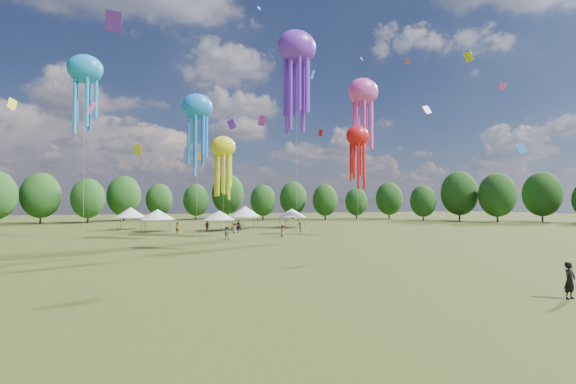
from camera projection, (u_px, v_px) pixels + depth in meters
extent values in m
plane|color=#384416|center=(400.00, 299.00, 20.43)|extent=(300.00, 300.00, 0.00)
imported|color=black|center=(570.00, 281.00, 20.54)|extent=(0.77, 0.57, 1.94)
imported|color=gray|center=(226.00, 233.00, 52.45)|extent=(0.95, 0.80, 1.75)
imported|color=gray|center=(234.00, 228.00, 63.22)|extent=(0.74, 0.93, 1.65)
imported|color=gray|center=(300.00, 227.00, 65.56)|extent=(0.83, 0.93, 1.58)
imported|color=gray|center=(238.00, 228.00, 63.57)|extent=(1.14, 0.72, 1.68)
imported|color=gray|center=(207.00, 226.00, 67.64)|extent=(1.07, 0.52, 1.77)
imported|color=gray|center=(239.00, 226.00, 68.23)|extent=(1.79, 1.01, 1.84)
imported|color=gray|center=(177.00, 228.00, 62.47)|extent=(0.71, 0.78, 1.79)
imported|color=gray|center=(283.00, 231.00, 56.96)|extent=(0.63, 0.89, 1.71)
cylinder|color=#47474C|center=(118.00, 224.00, 69.15)|extent=(0.08, 0.08, 2.16)
cylinder|color=#47474C|center=(121.00, 223.00, 72.77)|extent=(0.08, 0.08, 2.16)
cylinder|color=#47474C|center=(141.00, 224.00, 70.24)|extent=(0.08, 0.08, 2.16)
cylinder|color=#47474C|center=(142.00, 223.00, 73.86)|extent=(0.08, 0.08, 2.16)
cube|color=white|center=(130.00, 217.00, 71.53)|extent=(4.18, 4.18, 0.10)
cone|color=white|center=(131.00, 212.00, 71.56)|extent=(5.43, 5.43, 1.85)
cylinder|color=#47474C|center=(144.00, 227.00, 63.94)|extent=(0.08, 0.08, 2.01)
cylinder|color=#47474C|center=(146.00, 225.00, 67.80)|extent=(0.08, 0.08, 2.01)
cylinder|color=#47474C|center=(170.00, 226.00, 65.11)|extent=(0.08, 0.08, 2.01)
cylinder|color=#47474C|center=(170.00, 225.00, 68.97)|extent=(0.08, 0.08, 2.01)
cube|color=white|center=(158.00, 220.00, 66.48)|extent=(4.44, 4.44, 0.10)
cone|color=white|center=(158.00, 214.00, 66.50)|extent=(5.77, 5.77, 1.72)
cylinder|color=#47474C|center=(209.00, 226.00, 66.19)|extent=(0.08, 0.08, 1.86)
cylinder|color=#47474C|center=(207.00, 225.00, 69.89)|extent=(0.08, 0.08, 1.86)
cylinder|color=#47474C|center=(232.00, 226.00, 67.30)|extent=(0.08, 0.08, 1.86)
cylinder|color=#47474C|center=(229.00, 225.00, 71.01)|extent=(0.08, 0.08, 1.86)
cube|color=white|center=(219.00, 220.00, 68.62)|extent=(4.27, 4.27, 0.10)
cone|color=white|center=(219.00, 215.00, 68.64)|extent=(5.55, 5.55, 1.60)
cylinder|color=#47474C|center=(236.00, 224.00, 70.17)|extent=(0.08, 0.08, 2.28)
cylinder|color=#47474C|center=(233.00, 223.00, 74.02)|extent=(0.08, 0.08, 2.28)
cylinder|color=#47474C|center=(258.00, 223.00, 71.33)|extent=(0.08, 0.08, 2.28)
cylinder|color=#47474C|center=(253.00, 222.00, 75.19)|extent=(0.08, 0.08, 2.28)
cube|color=white|center=(245.00, 217.00, 72.71)|extent=(4.43, 4.43, 0.10)
cone|color=white|center=(245.00, 211.00, 72.73)|extent=(5.76, 5.76, 1.95)
cylinder|color=#47474C|center=(285.00, 223.00, 75.31)|extent=(0.08, 0.08, 1.96)
cylinder|color=#47474C|center=(280.00, 222.00, 79.11)|extent=(0.08, 0.08, 1.96)
cylinder|color=#47474C|center=(305.00, 223.00, 76.46)|extent=(0.08, 0.08, 1.96)
cylinder|color=#47474C|center=(298.00, 222.00, 80.25)|extent=(0.08, 0.08, 1.96)
cube|color=white|center=(292.00, 217.00, 77.81)|extent=(4.37, 4.37, 0.10)
cone|color=white|center=(292.00, 213.00, 77.83)|extent=(5.67, 5.67, 1.68)
ellipsoid|color=#1A85F1|center=(197.00, 107.00, 51.36)|extent=(4.05, 2.83, 3.44)
cylinder|color=beige|center=(197.00, 173.00, 51.14)|extent=(0.03, 0.03, 17.72)
ellipsoid|color=purple|center=(297.00, 47.00, 53.79)|extent=(5.51, 3.86, 4.68)
cylinder|color=beige|center=(297.00, 143.00, 53.46)|extent=(0.03, 0.03, 26.56)
ellipsoid|color=red|center=(358.00, 136.00, 58.29)|extent=(3.61, 2.53, 3.07)
cylinder|color=beige|center=(358.00, 186.00, 58.11)|extent=(0.03, 0.03, 14.99)
ellipsoid|color=#1995DB|center=(85.00, 69.00, 56.18)|extent=(4.86, 3.41, 4.14)
cylinder|color=beige|center=(84.00, 153.00, 55.88)|extent=(0.03, 0.03, 24.35)
ellipsoid|color=yellow|center=(223.00, 147.00, 40.61)|extent=(2.60, 1.82, 2.21)
cylinder|color=beige|center=(223.00, 199.00, 40.47)|extent=(0.03, 0.03, 10.90)
ellipsoid|color=#F047AF|center=(363.00, 92.00, 71.38)|extent=(5.84, 4.09, 4.96)
cylinder|color=beige|center=(363.00, 160.00, 71.07)|extent=(0.03, 0.03, 25.38)
cube|color=#F047AF|center=(262.00, 121.00, 87.67)|extent=(1.63, 1.66, 2.63)
cube|color=purple|center=(362.00, 59.00, 78.18)|extent=(0.60, 0.62, 0.87)
cube|color=orange|center=(200.00, 156.00, 66.33)|extent=(1.24, 0.06, 1.46)
cube|color=yellow|center=(468.00, 57.00, 52.63)|extent=(1.13, 0.81, 1.43)
cube|color=#F047AF|center=(503.00, 86.00, 61.80)|extent=(1.09, 0.55, 1.43)
cube|color=purple|center=(114.00, 21.00, 44.08)|extent=(1.87, 1.18, 2.19)
cube|color=yellow|center=(138.00, 150.00, 81.02)|extent=(1.73, 1.70, 2.33)
cube|color=#1A85F1|center=(313.00, 75.00, 80.24)|extent=(1.07, 1.83, 1.98)
cube|color=#F047AF|center=(427.00, 110.00, 83.13)|extent=(1.97, 1.00, 2.08)
cube|color=red|center=(321.00, 133.00, 97.15)|extent=(0.74, 1.57, 1.83)
cube|color=orange|center=(407.00, 61.00, 64.96)|extent=(0.51, 0.71, 0.78)
cube|color=yellow|center=(12.00, 104.00, 65.01)|extent=(1.01, 1.71, 2.23)
cube|color=#8FEC26|center=(219.00, 154.00, 72.99)|extent=(0.59, 0.85, 1.04)
cube|color=#1A85F1|center=(522.00, 148.00, 60.65)|extent=(1.50, 1.14, 1.85)
cube|color=#1995DB|center=(259.00, 8.00, 76.63)|extent=(0.69, 0.73, 0.94)
cube|color=#F047AF|center=(92.00, 107.00, 39.66)|extent=(0.78, 1.15, 1.22)
cube|color=purple|center=(232.00, 124.00, 79.47)|extent=(2.00, 0.68, 2.28)
cylinder|color=#38281C|center=(40.00, 216.00, 90.53)|extent=(0.44, 0.44, 3.41)
ellipsoid|color=#204B19|center=(41.00, 195.00, 90.65)|extent=(8.53, 8.53, 10.66)
cylinder|color=#38281C|center=(88.00, 217.00, 92.99)|extent=(0.44, 0.44, 3.07)
ellipsoid|color=#204B19|center=(88.00, 198.00, 93.10)|extent=(7.66, 7.66, 9.58)
cylinder|color=#38281C|center=(124.00, 214.00, 103.00)|extent=(0.44, 0.44, 3.43)
ellipsoid|color=#204B19|center=(124.00, 196.00, 103.12)|extent=(8.58, 8.58, 10.73)
cylinder|color=#38281C|center=(159.00, 214.00, 110.90)|extent=(0.44, 0.44, 2.95)
ellipsoid|color=#204B19|center=(159.00, 200.00, 111.01)|extent=(7.37, 7.37, 9.21)
cylinder|color=#38281C|center=(196.00, 215.00, 110.08)|extent=(0.44, 0.44, 2.89)
ellipsoid|color=#204B19|center=(196.00, 200.00, 110.18)|extent=(7.23, 7.23, 9.04)
cylinder|color=#38281C|center=(228.00, 212.00, 117.11)|extent=(0.44, 0.44, 3.84)
ellipsoid|color=#204B19|center=(228.00, 194.00, 117.24)|extent=(9.60, 9.60, 11.99)
cylinder|color=#38281C|center=(263.00, 215.00, 108.91)|extent=(0.44, 0.44, 2.84)
ellipsoid|color=#204B19|center=(263.00, 200.00, 109.01)|extent=(7.11, 7.11, 8.89)
cylinder|color=#38281C|center=(293.00, 214.00, 114.22)|extent=(0.44, 0.44, 3.16)
ellipsoid|color=#204B19|center=(293.00, 198.00, 114.33)|extent=(7.91, 7.91, 9.88)
cylinder|color=#38281C|center=(325.00, 215.00, 110.96)|extent=(0.44, 0.44, 2.88)
ellipsoid|color=#204B19|center=(325.00, 200.00, 111.06)|extent=(7.21, 7.21, 9.01)
cylinder|color=#38281C|center=(356.00, 214.00, 115.95)|extent=(0.44, 0.44, 2.63)
ellipsoid|color=#204B19|center=(356.00, 202.00, 116.05)|extent=(6.57, 6.57, 8.22)
cylinder|color=#38281C|center=(389.00, 214.00, 115.20)|extent=(0.44, 0.44, 3.13)
ellipsoid|color=#204B19|center=(389.00, 198.00, 115.31)|extent=(7.81, 7.81, 9.77)
cylinder|color=#38281C|center=(423.00, 216.00, 104.69)|extent=(0.44, 0.44, 2.72)
ellipsoid|color=#204B19|center=(423.00, 201.00, 104.79)|extent=(6.80, 6.80, 8.50)
cylinder|color=#38281C|center=(459.00, 214.00, 104.63)|extent=(0.44, 0.44, 3.81)
ellipsoid|color=#204B19|center=(459.00, 193.00, 104.77)|extent=(9.52, 9.52, 11.90)
cylinder|color=#38281C|center=(497.00, 215.00, 96.94)|extent=(0.44, 0.44, 3.51)
ellipsoid|color=#204B19|center=(497.00, 195.00, 97.07)|extent=(8.78, 8.78, 10.97)
cylinder|color=#38281C|center=(542.00, 215.00, 99.18)|extent=(0.44, 0.44, 3.64)
ellipsoid|color=#204B19|center=(542.00, 194.00, 99.31)|extent=(9.10, 9.10, 11.37)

